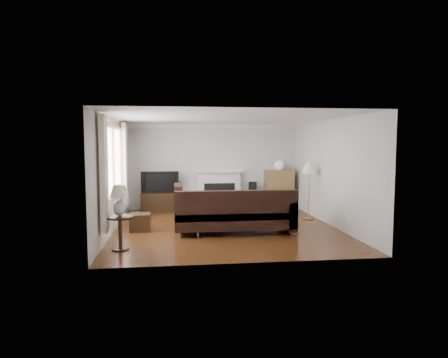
{
  "coord_description": "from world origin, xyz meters",
  "views": [
    {
      "loc": [
        -1.16,
        -8.98,
        1.94
      ],
      "look_at": [
        0.0,
        0.3,
        1.1
      ],
      "focal_mm": 32.0,
      "sensor_mm": 36.0,
      "label": 1
    }
  ],
  "objects": [
    {
      "name": "curtain_far",
      "position": [
        -2.4,
        1.32,
        1.4
      ],
      "size": [
        0.1,
        0.35,
        2.1
      ],
      "primitive_type": "cube",
      "color": "white",
      "rests_on": "room"
    },
    {
      "name": "globe_lamp",
      "position": [
        1.93,
        2.52,
        1.29
      ],
      "size": [
        0.27,
        0.27,
        0.27
      ],
      "primitive_type": "sphere",
      "color": "white",
      "rests_on": "bookshelf"
    },
    {
      "name": "speaker_left",
      "position": [
        -1.1,
        2.55,
        0.41
      ],
      "size": [
        0.25,
        0.29,
        0.83
      ],
      "primitive_type": "cube",
      "rotation": [
        0.0,
        0.0,
        -0.08
      ],
      "color": "black",
      "rests_on": "ground"
    },
    {
      "name": "curtain_near",
      "position": [
        -2.4,
        -1.72,
        1.4
      ],
      "size": [
        0.1,
        0.35,
        2.1
      ],
      "primitive_type": "cube",
      "color": "white",
      "rests_on": "room"
    },
    {
      "name": "window",
      "position": [
        -2.45,
        -0.2,
        1.55
      ],
      "size": [
        0.12,
        2.74,
        1.54
      ],
      "primitive_type": "cube",
      "color": "brown",
      "rests_on": "room"
    },
    {
      "name": "room",
      "position": [
        0.0,
        0.0,
        1.25
      ],
      "size": [
        5.1,
        5.6,
        2.54
      ],
      "color": "#4E2811",
      "rests_on": "ground"
    },
    {
      "name": "fireplace",
      "position": [
        0.15,
        2.64,
        0.57
      ],
      "size": [
        1.4,
        0.26,
        1.15
      ],
      "primitive_type": "cube",
      "color": "white",
      "rests_on": "room"
    },
    {
      "name": "footstool",
      "position": [
        -1.93,
        -0.07,
        0.19
      ],
      "size": [
        0.47,
        0.47,
        0.38
      ],
      "primitive_type": "cube",
      "rotation": [
        0.0,
        0.0,
        0.05
      ],
      "color": "black",
      "rests_on": "ground"
    },
    {
      "name": "television",
      "position": [
        -1.56,
        2.48,
        0.85
      ],
      "size": [
        1.06,
        0.14,
        0.61
      ],
      "primitive_type": "imported",
      "color": "black",
      "rests_on": "tv_stand"
    },
    {
      "name": "table_lamp",
      "position": [
        -2.15,
        -1.68,
        0.91
      ],
      "size": [
        0.35,
        0.35,
        0.56
      ],
      "primitive_type": "cube",
      "color": "silver",
      "rests_on": "side_table"
    },
    {
      "name": "floor_lamp",
      "position": [
        2.22,
        0.71,
        0.72
      ],
      "size": [
        0.46,
        0.46,
        1.45
      ],
      "primitive_type": "cube",
      "rotation": [
        0.0,
        0.0,
        -0.27
      ],
      "color": "#AF773D",
      "rests_on": "ground"
    },
    {
      "name": "sectional_sofa",
      "position": [
        0.12,
        -0.51,
        0.45
      ],
      "size": [
        2.79,
        2.04,
        0.9
      ],
      "primitive_type": "cube",
      "color": "black",
      "rests_on": "ground"
    },
    {
      "name": "tv_stand",
      "position": [
        -1.56,
        2.48,
        0.27
      ],
      "size": [
        1.08,
        0.49,
        0.54
      ],
      "primitive_type": "cube",
      "color": "black",
      "rests_on": "ground"
    },
    {
      "name": "speaker_right",
      "position": [
        1.13,
        2.55,
        0.4
      ],
      "size": [
        0.25,
        0.29,
        0.8
      ],
      "primitive_type": "cube",
      "rotation": [
        0.0,
        0.0,
        -0.12
      ],
      "color": "black",
      "rests_on": "ground"
    },
    {
      "name": "bookshelf",
      "position": [
        1.93,
        2.52,
        0.58
      ],
      "size": [
        0.84,
        0.4,
        1.15
      ],
      "primitive_type": "cube",
      "color": "olive",
      "rests_on": "ground"
    },
    {
      "name": "side_table",
      "position": [
        -2.15,
        -1.68,
        0.31
      ],
      "size": [
        0.5,
        0.5,
        0.63
      ],
      "primitive_type": "cube",
      "color": "black",
      "rests_on": "ground"
    },
    {
      "name": "coffee_table",
      "position": [
        0.33,
        1.06,
        0.2
      ],
      "size": [
        1.12,
        0.75,
        0.4
      ],
      "primitive_type": "cube",
      "rotation": [
        0.0,
        0.0,
        0.2
      ],
      "color": "#A6774F",
      "rests_on": "ground"
    }
  ]
}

